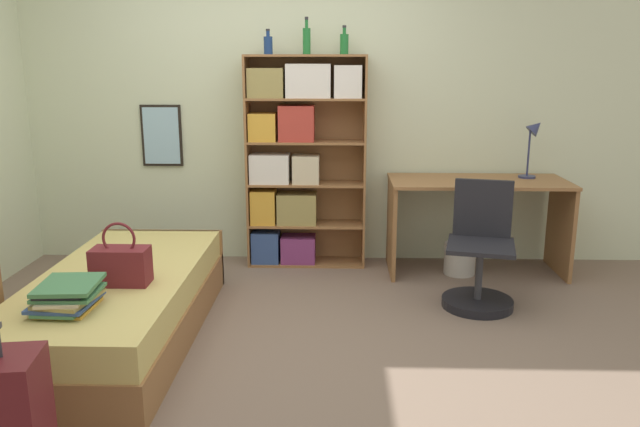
# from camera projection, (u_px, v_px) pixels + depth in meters

# --- Properties ---
(ground_plane) EXTENTS (14.00, 14.00, 0.00)m
(ground_plane) POSITION_uv_depth(u_px,v_px,m) (250.00, 340.00, 3.80)
(ground_plane) COLOR #756051
(wall_back) EXTENTS (10.00, 0.09, 2.60)m
(wall_back) POSITION_uv_depth(u_px,v_px,m) (274.00, 106.00, 5.15)
(wall_back) COLOR beige
(wall_back) RESTS_ON ground_plane
(bed) EXTENTS (0.90, 2.00, 0.42)m
(bed) POSITION_uv_depth(u_px,v_px,m) (120.00, 305.00, 3.79)
(bed) COLOR olive
(bed) RESTS_ON ground_plane
(handbag) EXTENTS (0.32, 0.16, 0.36)m
(handbag) POSITION_uv_depth(u_px,v_px,m) (121.00, 265.00, 3.52)
(handbag) COLOR maroon
(handbag) RESTS_ON bed
(book_stack_on_bed) EXTENTS (0.33, 0.36, 0.14)m
(book_stack_on_bed) POSITION_uv_depth(u_px,v_px,m) (67.00, 296.00, 3.16)
(book_stack_on_bed) COLOR gold
(book_stack_on_bed) RESTS_ON bed
(bookcase) EXTENTS (0.96, 0.28, 1.71)m
(bookcase) POSITION_uv_depth(u_px,v_px,m) (294.00, 159.00, 5.06)
(bookcase) COLOR olive
(bookcase) RESTS_ON ground_plane
(bottle_green) EXTENTS (0.07, 0.07, 0.19)m
(bottle_green) POSITION_uv_depth(u_px,v_px,m) (268.00, 45.00, 4.84)
(bottle_green) COLOR navy
(bottle_green) RESTS_ON bookcase
(bottle_brown) EXTENTS (0.06, 0.06, 0.28)m
(bottle_brown) POSITION_uv_depth(u_px,v_px,m) (307.00, 40.00, 4.83)
(bottle_brown) COLOR #1E6B2D
(bottle_brown) RESTS_ON bookcase
(bottle_clear) EXTENTS (0.07, 0.07, 0.22)m
(bottle_clear) POSITION_uv_depth(u_px,v_px,m) (344.00, 43.00, 4.85)
(bottle_clear) COLOR #1E6B2D
(bottle_clear) RESTS_ON bookcase
(desk) EXTENTS (1.38, 0.62, 0.75)m
(desk) POSITION_uv_depth(u_px,v_px,m) (477.00, 207.00, 4.93)
(desk) COLOR olive
(desk) RESTS_ON ground_plane
(desk_lamp) EXTENTS (0.18, 0.13, 0.48)m
(desk_lamp) POSITION_uv_depth(u_px,v_px,m) (534.00, 137.00, 4.90)
(desk_lamp) COLOR navy
(desk_lamp) RESTS_ON desk
(desk_chair) EXTENTS (0.53, 0.53, 0.86)m
(desk_chair) POSITION_uv_depth(u_px,v_px,m) (479.00, 267.00, 4.30)
(desk_chair) COLOR black
(desk_chair) RESTS_ON ground_plane
(waste_bin) EXTENTS (0.25, 0.25, 0.25)m
(waste_bin) POSITION_uv_depth(u_px,v_px,m) (460.00, 259.00, 4.97)
(waste_bin) COLOR #B7B2A8
(waste_bin) RESTS_ON ground_plane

